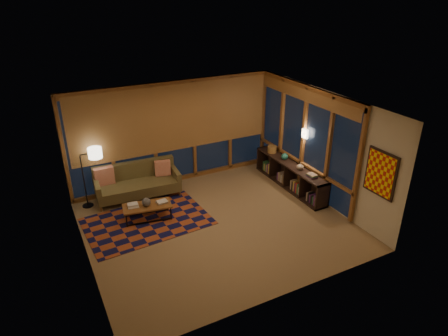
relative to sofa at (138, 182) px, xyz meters
name	(u,v)px	position (x,y,z in m)	size (l,w,h in m)	color
floor	(217,224)	(1.18, -1.99, -0.41)	(5.50, 5.00, 0.01)	#A37E53
ceiling	(216,106)	(1.18, -1.99, 2.29)	(5.50, 5.00, 0.01)	white
walls	(216,169)	(1.18, -1.99, 0.94)	(5.51, 5.01, 2.70)	beige
window_wall_back	(174,133)	(1.18, 0.44, 0.94)	(5.30, 0.16, 2.60)	brown
window_wall_right	(303,139)	(3.86, -1.39, 0.94)	(0.16, 3.70, 2.60)	brown
wall_art	(380,174)	(3.89, -3.84, 1.04)	(0.06, 0.74, 0.94)	red
wall_sconce	(305,134)	(3.80, -1.54, 1.14)	(0.12, 0.18, 0.22)	#F6EACB
sofa	(138,182)	(0.00, 0.00, 0.00)	(2.01, 0.81, 0.82)	brown
pillow_left	(104,176)	(-0.72, 0.26, 0.23)	(0.46, 0.15, 0.46)	red
pillow_right	(163,169)	(0.69, 0.07, 0.20)	(0.39, 0.13, 0.39)	red
area_rug	(147,221)	(-0.15, -1.18, -0.41)	(2.67, 1.78, 0.01)	#9D4621
coffee_table	(148,212)	(-0.10, -1.08, -0.23)	(1.07, 0.49, 0.36)	brown
book_stack_a	(133,205)	(-0.39, -1.00, -0.02)	(0.26, 0.21, 0.08)	silver
book_stack_b	(162,202)	(0.24, -1.13, -0.03)	(0.22, 0.18, 0.04)	silver
ceramic_pot	(146,202)	(-0.12, -1.10, 0.04)	(0.20, 0.20, 0.20)	black
floor_lamp	(84,179)	(-1.21, 0.14, 0.32)	(0.49, 0.32, 1.46)	black
bookshelf	(290,175)	(3.67, -1.25, -0.08)	(0.40, 2.63, 0.66)	black
basket	(272,149)	(3.65, -0.40, 0.34)	(0.24, 0.24, 0.18)	olive
teal_bowl	(285,157)	(3.67, -0.96, 0.33)	(0.17, 0.17, 0.17)	#226C5D
vase	(300,166)	(3.67, -1.64, 0.34)	(0.18, 0.18, 0.18)	tan
shelf_book_stack	(312,176)	(3.67, -2.10, 0.28)	(0.16, 0.23, 0.07)	silver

